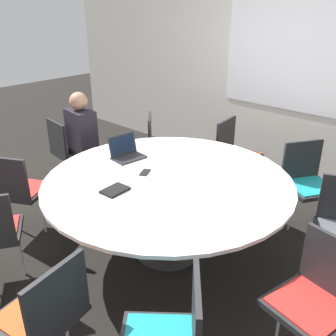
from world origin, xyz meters
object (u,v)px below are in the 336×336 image
at_px(chair_7, 307,178).
at_px(chair_9, 160,143).
at_px(cell_phone, 145,172).
at_px(chair_8, 235,150).
at_px(laptop, 126,152).
at_px(chair_1, 17,187).
at_px(spiral_notebook, 115,190).
at_px(chair_3, 45,311).
at_px(chair_0, 69,148).
at_px(chair_5, 317,294).
at_px(person_0, 83,136).

height_order(chair_7, chair_9, same).
bearing_deg(chair_7, cell_phone, -3.61).
distance_m(chair_8, laptop, 1.42).
bearing_deg(chair_7, chair_8, -67.80).
xyz_separation_m(chair_1, chair_7, (1.92, 2.02, 0.00)).
height_order(chair_7, spiral_notebook, chair_7).
distance_m(chair_3, spiral_notebook, 1.09).
height_order(chair_0, chair_3, same).
distance_m(spiral_notebook, cell_phone, 0.41).
distance_m(chair_0, chair_5, 3.18).
bearing_deg(chair_3, cell_phone, 11.89).
height_order(chair_7, person_0, person_0).
height_order(chair_3, chair_8, same).
xyz_separation_m(chair_5, spiral_notebook, (-1.58, -0.23, 0.23)).
xyz_separation_m(chair_0, chair_9, (0.69, 0.85, 0.00)).
relative_size(chair_0, spiral_notebook, 3.96).
bearing_deg(chair_8, chair_3, 4.62).
bearing_deg(chair_1, chair_7, 17.20).
xyz_separation_m(chair_7, chair_8, (-0.95, 0.16, 0.00)).
bearing_deg(spiral_notebook, laptop, 131.30).
bearing_deg(chair_9, chair_1, -49.57).
bearing_deg(spiral_notebook, chair_7, 63.46).
bearing_deg(chair_0, chair_8, 47.55).
distance_m(chair_0, chair_7, 2.68).
xyz_separation_m(chair_1, chair_3, (1.57, -0.64, 0.00)).
bearing_deg(laptop, chair_5, -91.55).
bearing_deg(cell_phone, laptop, 162.36).
bearing_deg(chair_0, spiral_notebook, -13.71).
relative_size(chair_5, person_0, 0.71).
xyz_separation_m(chair_0, chair_3, (2.08, -1.54, 0.00)).
bearing_deg(chair_0, person_0, 19.06).
bearing_deg(chair_5, person_0, 3.52).
bearing_deg(laptop, chair_3, -140.07).
height_order(chair_8, person_0, person_0).
xyz_separation_m(chair_8, spiral_notebook, (0.09, -1.87, 0.23)).
relative_size(chair_1, chair_9, 1.00).
xyz_separation_m(chair_0, cell_phone, (1.51, -0.19, 0.22)).
relative_size(chair_3, chair_5, 1.00).
distance_m(chair_7, chair_9, 1.76).
bearing_deg(chair_5, chair_3, 59.11).
xyz_separation_m(laptop, spiral_notebook, (0.46, -0.53, -0.05)).
height_order(chair_1, chair_8, same).
bearing_deg(cell_phone, chair_9, 128.00).
xyz_separation_m(chair_9, laptop, (0.43, -0.92, 0.27)).
bearing_deg(chair_8, chair_1, -31.33).
relative_size(chair_9, person_0, 0.71).
bearing_deg(laptop, chair_8, -8.49).
xyz_separation_m(chair_5, person_0, (-2.91, 0.42, 0.19)).
bearing_deg(chair_1, chair_3, -51.36).
xyz_separation_m(chair_3, spiral_notebook, (-0.50, 0.95, 0.23)).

